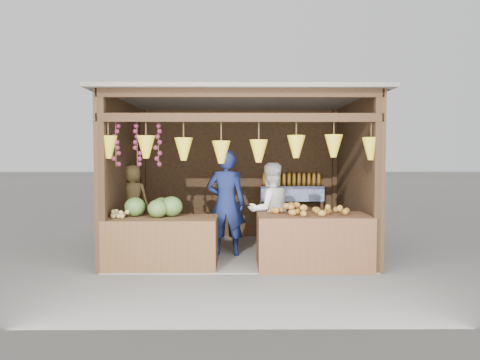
# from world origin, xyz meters

# --- Properties ---
(ground) EXTENTS (80.00, 80.00, 0.00)m
(ground) POSITION_xyz_m (0.00, 0.00, 0.00)
(ground) COLOR #514F49
(ground) RESTS_ON ground
(stall_structure) EXTENTS (4.30, 3.30, 2.66)m
(stall_structure) POSITION_xyz_m (-0.03, -0.04, 1.67)
(stall_structure) COLOR slate
(stall_structure) RESTS_ON ground
(back_shelf) EXTENTS (1.25, 0.32, 1.32)m
(back_shelf) POSITION_xyz_m (1.05, 1.28, 0.87)
(back_shelf) COLOR #382314
(back_shelf) RESTS_ON ground
(counter_left) EXTENTS (1.68, 0.85, 0.75)m
(counter_left) POSITION_xyz_m (-1.19, -1.07, 0.38)
(counter_left) COLOR #482918
(counter_left) RESTS_ON ground
(counter_right) EXTENTS (1.64, 0.85, 0.80)m
(counter_right) POSITION_xyz_m (1.09, -1.12, 0.40)
(counter_right) COLOR #4C2D19
(counter_right) RESTS_ON ground
(stool) EXTENTS (0.35, 0.35, 0.33)m
(stool) POSITION_xyz_m (-1.88, 0.22, 0.17)
(stool) COLOR black
(stool) RESTS_ON ground
(man_standing) EXTENTS (0.66, 0.46, 1.77)m
(man_standing) POSITION_xyz_m (-0.22, -0.28, 0.88)
(man_standing) COLOR #151F4F
(man_standing) RESTS_ON ground
(woman_standing) EXTENTS (0.91, 0.80, 1.56)m
(woman_standing) POSITION_xyz_m (0.50, -0.44, 0.78)
(woman_standing) COLOR white
(woman_standing) RESTS_ON ground
(vendor_seated) EXTENTS (0.66, 0.52, 1.19)m
(vendor_seated) POSITION_xyz_m (-1.88, 0.22, 0.92)
(vendor_seated) COLOR brown
(vendor_seated) RESTS_ON stool
(melon_pile) EXTENTS (1.00, 0.50, 0.32)m
(melon_pile) POSITION_xyz_m (-1.25, -0.98, 0.91)
(melon_pile) COLOR #214913
(melon_pile) RESTS_ON counter_left
(tanfruit_pile) EXTENTS (0.34, 0.40, 0.13)m
(tanfruit_pile) POSITION_xyz_m (-1.77, -1.08, 0.82)
(tanfruit_pile) COLOR tan
(tanfruit_pile) RESTS_ON counter_left
(mango_pile) EXTENTS (1.40, 0.64, 0.22)m
(mango_pile) POSITION_xyz_m (1.09, -1.12, 0.91)
(mango_pile) COLOR #B83C18
(mango_pile) RESTS_ON counter_right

